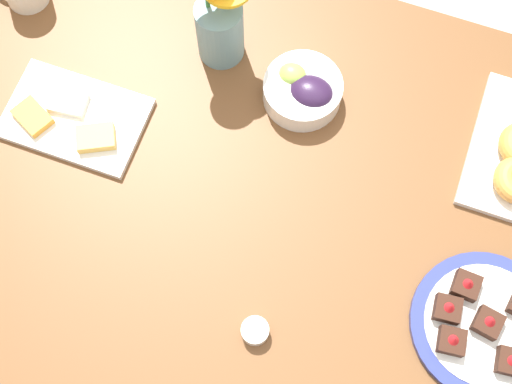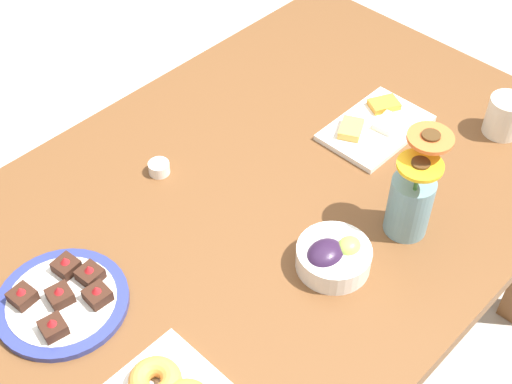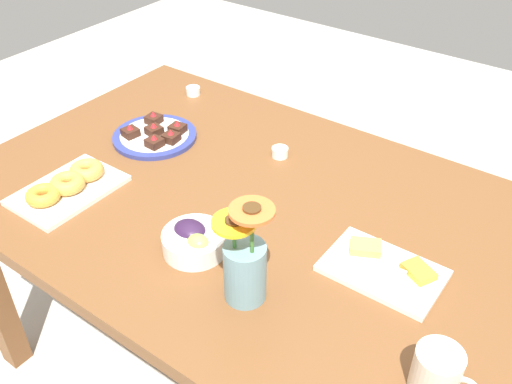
# 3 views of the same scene
# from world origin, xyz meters

# --- Properties ---
(ground_plane) EXTENTS (6.00, 6.00, 0.00)m
(ground_plane) POSITION_xyz_m (0.00, 0.00, 0.00)
(ground_plane) COLOR #B7B2A8
(dining_table) EXTENTS (1.60, 1.00, 0.74)m
(dining_table) POSITION_xyz_m (0.00, 0.00, 0.65)
(dining_table) COLOR brown
(dining_table) RESTS_ON ground_plane
(grape_bowl) EXTENTS (0.15, 0.15, 0.07)m
(grape_bowl) POSITION_xyz_m (-0.01, -0.23, 0.77)
(grape_bowl) COLOR white
(grape_bowl) RESTS_ON dining_table
(cheese_platter) EXTENTS (0.26, 0.17, 0.03)m
(cheese_platter) POSITION_xyz_m (0.38, -0.03, 0.75)
(cheese_platter) COLOR white
(cheese_platter) RESTS_ON dining_table
(jam_cup_berry) EXTENTS (0.05, 0.05, 0.03)m
(jam_cup_berry) POSITION_xyz_m (-0.08, 0.23, 0.76)
(jam_cup_berry) COLOR white
(jam_cup_berry) RESTS_ON dining_table
(dessert_plate) EXTENTS (0.25, 0.25, 0.05)m
(dessert_plate) POSITION_xyz_m (-0.44, 0.09, 0.75)
(dessert_plate) COLOR navy
(dessert_plate) RESTS_ON dining_table
(flower_vase) EXTENTS (0.13, 0.10, 0.25)m
(flower_vase) POSITION_xyz_m (0.17, -0.27, 0.83)
(flower_vase) COLOR #6B939E
(flower_vase) RESTS_ON dining_table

